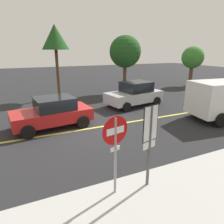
{
  "coord_description": "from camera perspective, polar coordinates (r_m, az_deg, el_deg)",
  "views": [
    {
      "loc": [
        -2.85,
        -9.26,
        3.88
      ],
      "look_at": [
        0.95,
        -0.89,
        1.04
      ],
      "focal_mm": 32.53,
      "sensor_mm": 36.0,
      "label": 1
    }
  ],
  "objects": [
    {
      "name": "ground_plane",
      "position": [
        10.44,
        -6.8,
        -4.76
      ],
      "size": [
        80.0,
        80.0,
        0.0
      ],
      "primitive_type": "plane",
      "color": "#262628"
    },
    {
      "name": "sidewalk_curb",
      "position": [
        5.89,
        12.43,
        -23.57
      ],
      "size": [
        40.0,
        2.5,
        0.15
      ],
      "primitive_type": "cube",
      "color": "#B2B2AD"
    },
    {
      "name": "lane_marking_centre",
      "position": [
        11.62,
        7.43,
        -2.43
      ],
      "size": [
        28.0,
        0.16,
        0.01
      ],
      "primitive_type": "cube",
      "color": "#E0D14C"
    },
    {
      "name": "stop_sign",
      "position": [
        5.19,
        0.91,
        -8.93
      ],
      "size": [
        0.75,
        0.17,
        2.34
      ],
      "color": "gray",
      "rests_on": "ground_plane"
    },
    {
      "name": "speed_limit_sign",
      "position": [
        5.51,
        10.64,
        -5.74
      ],
      "size": [
        0.53,
        0.14,
        2.52
      ],
      "color": "#4C4C51",
      "rests_on": "ground_plane"
    },
    {
      "name": "car_red_near_curb",
      "position": [
        10.84,
        -16.37,
        -0.11
      ],
      "size": [
        4.09,
        2.4,
        1.56
      ],
      "color": "red",
      "rests_on": "ground_plane"
    },
    {
      "name": "car_silver_mid_road",
      "position": [
        14.54,
        6.34,
        5.06
      ],
      "size": [
        4.28,
        2.61,
        1.71
      ],
      "color": "#B7BABF",
      "rests_on": "ground_plane"
    },
    {
      "name": "tree_left_verge",
      "position": [
        18.74,
        3.72,
        16.49
      ],
      "size": [
        2.8,
        2.8,
        5.09
      ],
      "color": "#513823",
      "rests_on": "ground_plane"
    },
    {
      "name": "tree_centre_verge",
      "position": [
        24.39,
        21.73,
        13.96
      ],
      "size": [
        2.35,
        2.35,
        4.22
      ],
      "color": "#513823",
      "rests_on": "ground_plane"
    },
    {
      "name": "tree_right_verge",
      "position": [
        17.14,
        -15.73,
        19.4
      ],
      "size": [
        2.1,
        2.1,
        5.72
      ],
      "color": "#513823",
      "rests_on": "ground_plane"
    }
  ]
}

